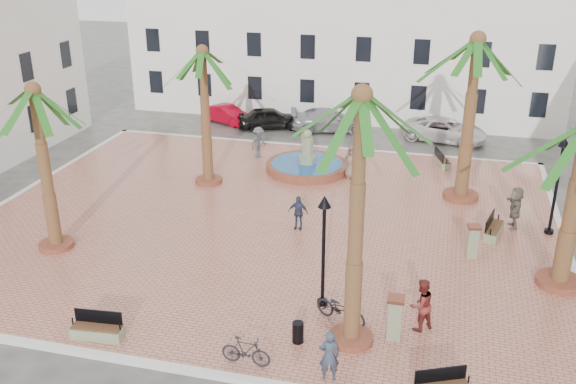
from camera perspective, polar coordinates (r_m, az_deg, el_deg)
name	(u,v)px	position (r m, az deg, el deg)	size (l,w,h in m)	color
ground	(267,222)	(29.61, -1.88, -2.68)	(120.00, 120.00, 0.00)	#56544F
plaza	(267,220)	(29.58, -1.88, -2.55)	(26.00, 22.00, 0.15)	#C2735E
kerb_n	(317,147)	(39.51, 2.57, 4.01)	(26.30, 0.30, 0.16)	silver
kerb_s	(168,367)	(20.74, -10.66, -15.03)	(26.30, 0.30, 0.16)	silver
kerb_e	(568,253)	(29.09, 23.65, -5.02)	(0.30, 22.30, 0.16)	silver
kerb_w	(21,193)	(35.23, -22.64, -0.12)	(0.30, 22.30, 0.16)	silver
building_north	(344,46)	(46.98, 5.01, 12.81)	(30.40, 7.40, 9.50)	white
fountain	(307,165)	(35.33, 1.70, 2.41)	(4.51, 4.51, 2.33)	brown
palm_nw	(203,67)	(32.30, -7.57, 10.98)	(4.59, 4.59, 7.19)	brown
palm_sw	(36,109)	(26.72, -21.51, 6.85)	(4.67, 4.67, 7.03)	brown
palm_s	(361,124)	(18.27, 6.48, 6.03)	(4.66, 4.66, 8.45)	brown
palm_ne	(476,59)	(31.01, 16.35, 11.24)	(5.60, 5.60, 8.16)	brown
bench_s	(97,331)	(22.26, -16.59, -11.73)	(1.76, 0.67, 0.91)	gray
bench_e	(493,230)	(29.25, 17.79, -3.25)	(0.95, 1.85, 0.94)	gray
bench_ne	(442,161)	(37.11, 13.50, 2.69)	(1.05, 1.83, 0.92)	gray
lamppost_s	(324,232)	(21.83, 3.21, -3.60)	(0.46, 0.46, 4.20)	black
lamppost_e	(560,169)	(29.34, 23.00, 1.91)	(0.48, 0.48, 4.45)	black
bollard_se	(395,317)	(21.31, 9.48, -10.94)	(0.56, 0.56, 1.55)	gray
bollard_n	(305,143)	(37.61, 1.55, 4.42)	(0.58, 0.58, 1.50)	gray
bollard_e	(473,241)	(26.93, 16.09, -4.21)	(0.59, 0.59, 1.42)	gray
litter_bin	(298,332)	(21.12, 0.89, -12.36)	(0.37, 0.37, 0.72)	black
cyclist_a	(329,356)	(19.39, 3.68, -14.31)	(0.61, 0.40, 1.66)	#323A4D
bicycle_a	(341,309)	(22.07, 4.74, -10.32)	(0.67, 1.91, 1.01)	black
cyclist_b	(421,305)	(21.86, 11.75, -9.79)	(0.90, 0.70, 1.86)	maroon
bicycle_b	(246,351)	(20.16, -3.77, -13.94)	(0.45, 1.58, 0.95)	black
pedestrian_fountain_a	(351,162)	(34.20, 5.64, 2.66)	(0.88, 0.57, 1.80)	#775C4C
pedestrian_fountain_b	(298,212)	(28.31, 0.90, -1.83)	(0.91, 0.38, 1.56)	#2F3856
pedestrian_north	(259,142)	(37.22, -2.64, 4.43)	(1.18, 0.68, 1.83)	#4D4D52
pedestrian_east	(515,207)	(30.09, 19.56, -1.30)	(1.79, 0.57, 1.93)	#6D6258
car_black	(270,118)	(43.35, -1.61, 6.59)	(1.70, 4.24, 1.44)	black
car_red	(227,114)	(44.77, -5.45, 6.88)	(1.33, 3.80, 1.25)	#A90318
car_silver	(329,120)	(42.89, 3.69, 6.39)	(2.06, 5.06, 1.47)	#9E9DA5
car_white	(445,130)	(41.89, 13.77, 5.38)	(2.40, 5.22, 1.45)	silver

